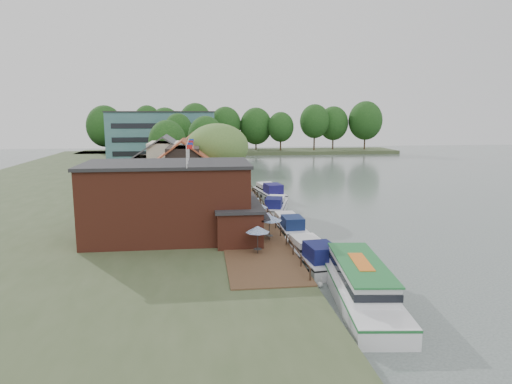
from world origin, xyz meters
name	(u,v)px	position (x,y,z in m)	size (l,w,h in m)	color
ground	(328,239)	(0.00, 0.00, 0.00)	(260.00, 260.00, 0.00)	#495550
land_bank	(99,186)	(-30.00, 35.00, 0.50)	(50.00, 140.00, 1.00)	#384728
quay_deck	(242,211)	(-8.00, 10.00, 1.05)	(6.00, 50.00, 0.10)	#47301E
quay_rail	(263,206)	(-5.30, 10.50, 1.50)	(0.20, 49.00, 1.00)	black
pub	(189,200)	(-14.00, -1.00, 4.65)	(20.00, 11.00, 7.30)	maroon
hotel_block	(163,136)	(-22.00, 70.00, 7.15)	(25.40, 12.40, 12.30)	#38666B
cottage_a	(184,173)	(-15.00, 14.00, 5.25)	(8.60, 7.60, 8.50)	black
cottage_b	(166,165)	(-18.00, 24.00, 5.25)	(9.60, 8.60, 8.50)	beige
cottage_c	(194,159)	(-14.00, 33.00, 5.25)	(7.60, 7.60, 8.50)	black
willow	(218,161)	(-10.50, 19.00, 6.21)	(8.60, 8.60, 10.43)	#476B2D
umbrella_0	(258,240)	(-8.20, -7.24, 2.29)	(2.02, 2.02, 2.38)	navy
umbrella_1	(269,227)	(-6.59, -3.13, 2.29)	(2.42, 2.42, 2.38)	#1B4A96
umbrella_2	(260,222)	(-7.12, -0.85, 2.29)	(2.20, 2.20, 2.38)	navy
umbrella_3	(258,213)	(-6.93, 2.85, 2.29)	(2.16, 2.16, 2.38)	#1A4490
umbrella_4	(250,210)	(-7.53, 4.72, 2.29)	(2.33, 2.33, 2.38)	navy
umbrella_5	(250,204)	(-7.27, 7.77, 2.29)	(2.32, 2.32, 2.38)	navy
cruiser_0	(313,252)	(-3.56, -7.66, 1.18)	(3.15, 9.76, 2.36)	silver
cruiser_1	(289,223)	(-3.51, 2.98, 1.09)	(2.95, 9.14, 2.19)	white
cruiser_2	(275,204)	(-3.28, 13.60, 1.10)	(2.97, 9.19, 2.20)	white
cruiser_3	(269,190)	(-2.54, 23.53, 1.24)	(3.29, 10.16, 2.47)	white
tour_boat	(362,284)	(-2.16, -15.89, 1.41)	(3.67, 12.98, 2.83)	silver
swan	(320,284)	(-4.20, -12.59, 0.22)	(0.44, 0.44, 0.44)	white
bank_tree_0	(168,148)	(-18.97, 43.21, 6.28)	(7.01, 7.01, 10.55)	#143811
bank_tree_1	(206,143)	(-11.68, 50.86, 6.63)	(7.25, 7.25, 11.26)	#143811
bank_tree_2	(178,140)	(-17.68, 59.46, 6.89)	(6.22, 6.22, 11.78)	#143811
bank_tree_3	(177,135)	(-18.99, 78.74, 7.19)	(8.44, 8.44, 12.38)	#143811
bank_tree_4	(179,134)	(-18.68, 87.18, 6.89)	(6.16, 6.16, 11.79)	#143811
bank_tree_5	(183,134)	(-17.82, 92.01, 6.88)	(7.97, 7.97, 11.77)	#143811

